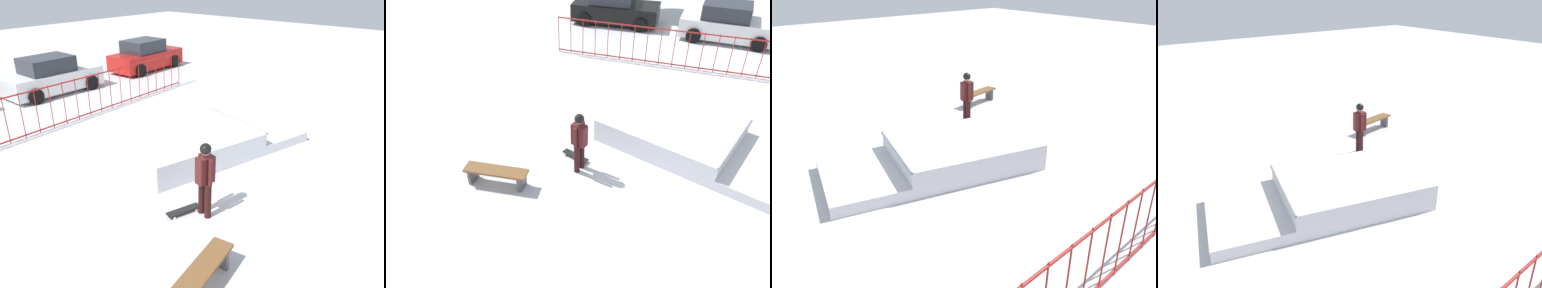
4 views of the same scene
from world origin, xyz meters
TOP-DOWN VIEW (x-y plane):
  - ground_plane at (0.00, 0.00)m, footprint 60.00×60.00m
  - skate_ramp at (0.56, 0.51)m, footprint 5.88×3.88m
  - skater at (-1.89, -1.54)m, footprint 0.42×0.43m
  - skateboard at (-2.16, -1.15)m, footprint 0.82×0.44m
  - perimeter_fence at (-0.00, 5.57)m, footprint 10.97×0.71m
  - park_bench at (-3.60, -2.85)m, footprint 1.64×0.66m
  - parked_car_black at (-4.34, 9.37)m, footprint 4.24×2.23m
  - parked_car_white at (0.92, 9.15)m, footprint 4.11×1.95m

SIDE VIEW (x-z plane):
  - ground_plane at x=0.00m, z-range 0.00..0.00m
  - skateboard at x=-2.16m, z-range 0.03..0.12m
  - skate_ramp at x=0.56m, z-range -0.05..0.69m
  - park_bench at x=-3.60m, z-range 0.12..0.60m
  - parked_car_black at x=-4.34m, z-range -0.08..1.52m
  - parked_car_white at x=0.92m, z-range -0.08..1.52m
  - perimeter_fence at x=0.00m, z-range 0.02..1.52m
  - skater at x=-1.89m, z-range 0.14..1.87m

